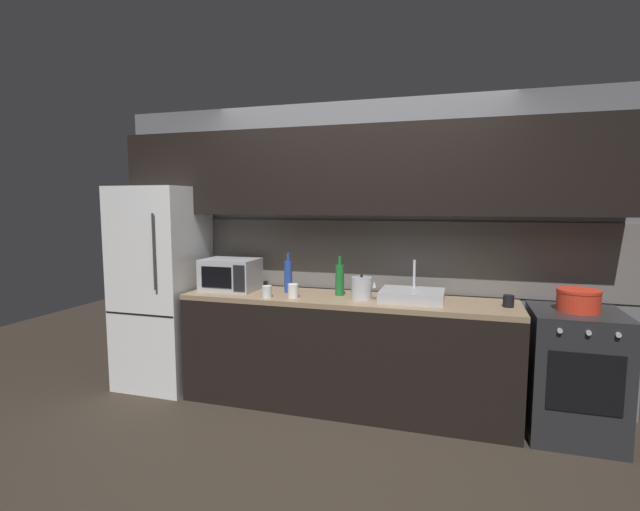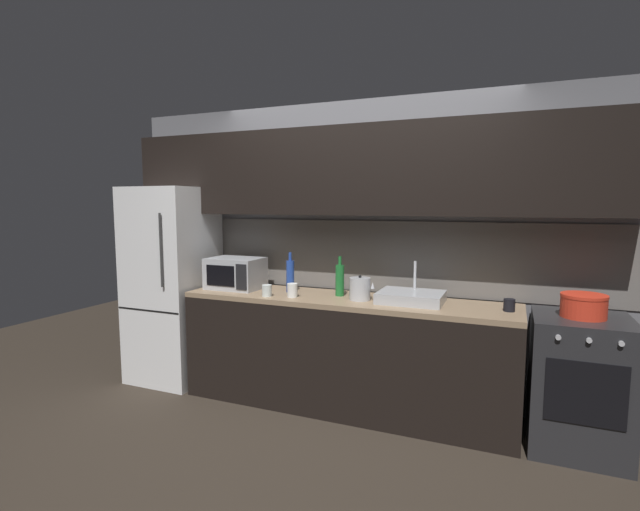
{
  "view_description": "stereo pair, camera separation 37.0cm",
  "coord_description": "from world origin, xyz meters",
  "px_view_note": "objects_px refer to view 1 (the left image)",
  "views": [
    {
      "loc": [
        0.87,
        -2.65,
        1.64
      ],
      "look_at": [
        -0.21,
        0.9,
        1.23
      ],
      "focal_mm": 26.15,
      "sensor_mm": 36.0,
      "label": 1
    },
    {
      "loc": [
        1.22,
        -2.53,
        1.64
      ],
      "look_at": [
        -0.21,
        0.9,
        1.23
      ],
      "focal_mm": 26.15,
      "sensor_mm": 36.0,
      "label": 2
    }
  ],
  "objects_px": {
    "kettle": "(362,288)",
    "mug_white": "(293,291)",
    "mug_clear": "(267,292)",
    "cooking_pot": "(578,300)",
    "oven_range": "(574,374)",
    "microwave": "(231,274)",
    "refrigerator": "(162,287)",
    "mug_dark": "(508,301)",
    "wine_bottle_green": "(340,279)",
    "wine_bottle_blue": "(288,276)"
  },
  "relations": [
    {
      "from": "mug_clear",
      "to": "cooking_pot",
      "type": "distance_m",
      "value": 2.26
    },
    {
      "from": "oven_range",
      "to": "mug_white",
      "type": "relative_size",
      "value": 8.21
    },
    {
      "from": "mug_white",
      "to": "oven_range",
      "type": "bearing_deg",
      "value": 3.76
    },
    {
      "from": "microwave",
      "to": "mug_dark",
      "type": "distance_m",
      "value": 2.23
    },
    {
      "from": "oven_range",
      "to": "microwave",
      "type": "distance_m",
      "value": 2.75
    },
    {
      "from": "mug_white",
      "to": "mug_dark",
      "type": "relative_size",
      "value": 1.27
    },
    {
      "from": "mug_dark",
      "to": "wine_bottle_green",
      "type": "bearing_deg",
      "value": 177.1
    },
    {
      "from": "oven_range",
      "to": "cooking_pot",
      "type": "distance_m",
      "value": 0.53
    },
    {
      "from": "microwave",
      "to": "wine_bottle_blue",
      "type": "xyz_separation_m",
      "value": [
        0.52,
        0.04,
        0.0
      ]
    },
    {
      "from": "mug_white",
      "to": "mug_clear",
      "type": "distance_m",
      "value": 0.21
    },
    {
      "from": "microwave",
      "to": "wine_bottle_green",
      "type": "distance_m",
      "value": 0.96
    },
    {
      "from": "cooking_pot",
      "to": "wine_bottle_blue",
      "type": "bearing_deg",
      "value": 178.55
    },
    {
      "from": "kettle",
      "to": "oven_range",
      "type": "bearing_deg",
      "value": 1.2
    },
    {
      "from": "refrigerator",
      "to": "mug_white",
      "type": "distance_m",
      "value": 1.32
    },
    {
      "from": "wine_bottle_green",
      "to": "microwave",
      "type": "bearing_deg",
      "value": -177.41
    },
    {
      "from": "microwave",
      "to": "mug_dark",
      "type": "bearing_deg",
      "value": -0.54
    },
    {
      "from": "refrigerator",
      "to": "wine_bottle_green",
      "type": "xyz_separation_m",
      "value": [
        1.64,
        0.06,
        0.14
      ]
    },
    {
      "from": "wine_bottle_green",
      "to": "mug_white",
      "type": "relative_size",
      "value": 2.94
    },
    {
      "from": "oven_range",
      "to": "mug_clear",
      "type": "relative_size",
      "value": 9.63
    },
    {
      "from": "oven_range",
      "to": "kettle",
      "type": "distance_m",
      "value": 1.62
    },
    {
      "from": "cooking_pot",
      "to": "mug_clear",
      "type": "bearing_deg",
      "value": -175.25
    },
    {
      "from": "wine_bottle_green",
      "to": "oven_range",
      "type": "bearing_deg",
      "value": -2.09
    },
    {
      "from": "mug_dark",
      "to": "cooking_pot",
      "type": "relative_size",
      "value": 0.31
    },
    {
      "from": "microwave",
      "to": "cooking_pot",
      "type": "relative_size",
      "value": 1.63
    },
    {
      "from": "kettle",
      "to": "mug_dark",
      "type": "height_order",
      "value": "kettle"
    },
    {
      "from": "wine_bottle_green",
      "to": "cooking_pot",
      "type": "distance_m",
      "value": 1.73
    },
    {
      "from": "oven_range",
      "to": "mug_white",
      "type": "distance_m",
      "value": 2.12
    },
    {
      "from": "mug_dark",
      "to": "microwave",
      "type": "bearing_deg",
      "value": 179.46
    },
    {
      "from": "mug_white",
      "to": "cooking_pot",
      "type": "xyz_separation_m",
      "value": [
        2.05,
        0.14,
        0.02
      ]
    },
    {
      "from": "microwave",
      "to": "wine_bottle_blue",
      "type": "height_order",
      "value": "wine_bottle_blue"
    },
    {
      "from": "cooking_pot",
      "to": "wine_bottle_green",
      "type": "bearing_deg",
      "value": 177.95
    },
    {
      "from": "refrigerator",
      "to": "microwave",
      "type": "relative_size",
      "value": 3.89
    },
    {
      "from": "refrigerator",
      "to": "kettle",
      "type": "distance_m",
      "value": 1.84
    },
    {
      "from": "wine_bottle_green",
      "to": "mug_clear",
      "type": "bearing_deg",
      "value": -154.93
    },
    {
      "from": "microwave",
      "to": "mug_white",
      "type": "bearing_deg",
      "value": -13.79
    },
    {
      "from": "mug_white",
      "to": "wine_bottle_blue",
      "type": "bearing_deg",
      "value": 120.6
    },
    {
      "from": "kettle",
      "to": "wine_bottle_blue",
      "type": "xyz_separation_m",
      "value": [
        -0.64,
        0.09,
        0.05
      ]
    },
    {
      "from": "refrigerator",
      "to": "kettle",
      "type": "relative_size",
      "value": 9.05
    },
    {
      "from": "kettle",
      "to": "wine_bottle_green",
      "type": "distance_m",
      "value": 0.23
    },
    {
      "from": "oven_range",
      "to": "wine_bottle_green",
      "type": "distance_m",
      "value": 1.82
    },
    {
      "from": "microwave",
      "to": "kettle",
      "type": "height_order",
      "value": "microwave"
    },
    {
      "from": "mug_dark",
      "to": "cooking_pot",
      "type": "distance_m",
      "value": 0.45
    },
    {
      "from": "microwave",
      "to": "mug_clear",
      "type": "height_order",
      "value": "microwave"
    },
    {
      "from": "microwave",
      "to": "mug_clear",
      "type": "xyz_separation_m",
      "value": [
        0.43,
        -0.21,
        -0.09
      ]
    },
    {
      "from": "refrigerator",
      "to": "oven_range",
      "type": "height_order",
      "value": "refrigerator"
    },
    {
      "from": "refrigerator",
      "to": "mug_dark",
      "type": "bearing_deg",
      "value": -0.05
    },
    {
      "from": "wine_bottle_green",
      "to": "cooking_pot",
      "type": "bearing_deg",
      "value": -2.05
    },
    {
      "from": "mug_clear",
      "to": "cooking_pot",
      "type": "height_order",
      "value": "cooking_pot"
    },
    {
      "from": "kettle",
      "to": "mug_white",
      "type": "distance_m",
      "value": 0.54
    },
    {
      "from": "refrigerator",
      "to": "cooking_pot",
      "type": "xyz_separation_m",
      "value": [
        3.36,
        0.0,
        0.08
      ]
    }
  ]
}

